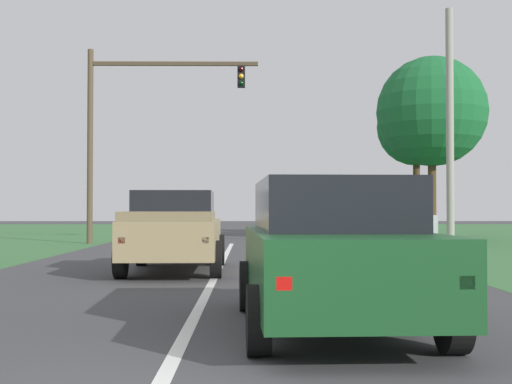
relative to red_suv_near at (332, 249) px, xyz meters
The scene contains 10 objects.
ground_plane 9.61m from the red_suv_near, 100.70° to the left, with size 120.00×120.00×0.00m, color #424244.
lane_centre_stripe 2.58m from the red_suv_near, 137.92° to the right, with size 0.16×43.46×0.01m, color white.
red_suv_near is the anchor object (origin of this frame).
pickup_truck_lead 8.00m from the red_suv_near, 110.31° to the left, with size 2.33×5.23×1.88m.
traffic_light 21.57m from the red_suv_near, 106.38° to the left, with size 7.17×0.40×8.17m.
keep_moving_sign 17.63m from the red_suv_near, 76.67° to the left, with size 0.60×0.09×2.58m.
oak_tree_right 23.45m from the red_suv_near, 72.05° to the left, with size 4.89×4.89×8.23m.
crossing_suv_far 22.69m from the red_suv_near, 77.39° to the left, with size 4.58×2.20×1.71m.
utility_pole_right 18.07m from the red_suv_near, 69.05° to the left, with size 0.28×0.28×8.85m, color #9E998E.
extra_tree_1 28.88m from the red_suv_near, 74.23° to the left, with size 4.12×4.12×7.84m.
Camera 1 is at (0.76, -5.24, 1.49)m, focal length 48.28 mm.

